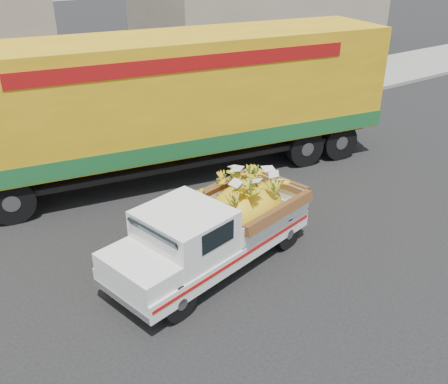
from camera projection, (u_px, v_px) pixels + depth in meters
ground at (239, 279)px, 9.80m from camera, size 100.00×100.00×0.00m
curb at (93, 155)px, 15.18m from camera, size 60.00×0.25×0.15m
sidewalk at (69, 136)px, 16.71m from camera, size 60.00×4.00×0.14m
pickup_truck at (223, 224)px, 10.05m from camera, size 4.67×2.49×1.55m
semi_trailer at (178, 100)px, 13.30m from camera, size 12.08×4.67×3.80m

